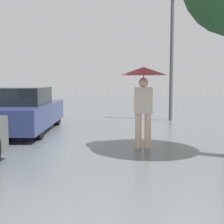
{
  "coord_description": "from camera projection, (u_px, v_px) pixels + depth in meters",
  "views": [
    {
      "loc": [
        -0.4,
        -1.6,
        1.55
      ],
      "look_at": [
        -0.44,
        5.42,
        0.83
      ],
      "focal_mm": 50.0,
      "sensor_mm": 36.0,
      "label": 1
    }
  ],
  "objects": [
    {
      "name": "pedestrian",
      "position": [
        143.0,
        84.0,
        6.99
      ],
      "size": [
        1.04,
        1.04,
        1.84
      ],
      "color": "beige",
      "rests_on": "ground_plane"
    },
    {
      "name": "parked_car_farthest",
      "position": [
        21.0,
        111.0,
        9.4
      ],
      "size": [
        1.86,
        4.24,
        1.33
      ],
      "color": "navy",
      "rests_on": "ground_plane"
    },
    {
      "name": "street_lamp",
      "position": [
        172.0,
        38.0,
        11.69
      ],
      "size": [
        0.35,
        0.35,
        4.88
      ],
      "color": "#515456",
      "rests_on": "ground_plane"
    }
  ]
}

